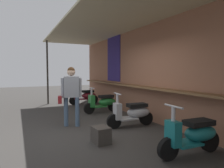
% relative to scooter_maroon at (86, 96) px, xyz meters
% --- Properties ---
extents(ground_plane, '(33.59, 33.59, 0.00)m').
position_rel_scooter_maroon_xyz_m(ground_plane, '(4.24, -1.08, -0.39)').
color(ground_plane, '#383533').
extents(market_stall_facade, '(12.00, 2.78, 3.26)m').
position_rel_scooter_maroon_xyz_m(market_stall_facade, '(4.24, 0.72, 1.44)').
color(market_stall_facade, '#8C5B44').
rests_on(market_stall_facade, ground_plane).
extents(scooter_maroon, '(0.46, 1.40, 0.97)m').
position_rel_scooter_maroon_xyz_m(scooter_maroon, '(0.00, 0.00, 0.00)').
color(scooter_maroon, maroon).
rests_on(scooter_maroon, ground_plane).
extents(scooter_green, '(0.48, 1.40, 0.97)m').
position_rel_scooter_maroon_xyz_m(scooter_green, '(2.16, -0.00, 0.00)').
color(scooter_green, '#237533').
rests_on(scooter_green, ground_plane).
extents(scooter_silver, '(0.50, 1.40, 0.97)m').
position_rel_scooter_maroon_xyz_m(scooter_silver, '(4.28, -0.00, 0.00)').
color(scooter_silver, '#B2B5BA').
rests_on(scooter_silver, ground_plane).
extents(scooter_teal, '(0.47, 1.40, 0.97)m').
position_rel_scooter_maroon_xyz_m(scooter_teal, '(6.40, -0.00, 0.00)').
color(scooter_teal, '#197075').
rests_on(scooter_teal, ground_plane).
extents(shopper_with_handbag, '(0.32, 0.67, 1.68)m').
position_rel_scooter_maroon_xyz_m(shopper_with_handbag, '(3.49, -1.57, 0.63)').
color(shopper_with_handbag, slate).
rests_on(shopper_with_handbag, ground_plane).
extents(merchandise_crate, '(0.43, 0.35, 0.35)m').
position_rel_scooter_maroon_xyz_m(merchandise_crate, '(5.08, -1.31, -0.21)').
color(merchandise_crate, '#3D3833').
rests_on(merchandise_crate, ground_plane).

